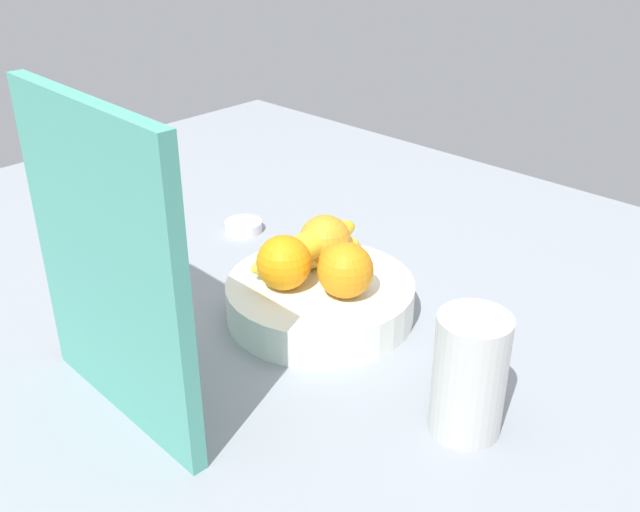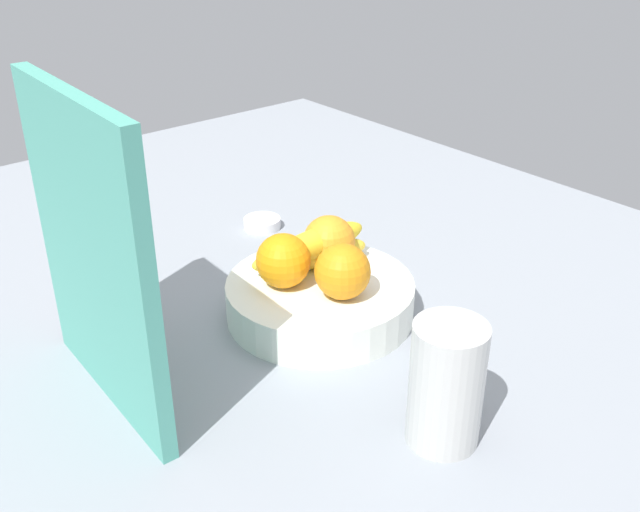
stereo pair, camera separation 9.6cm
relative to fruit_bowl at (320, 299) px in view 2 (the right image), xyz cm
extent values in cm
cube|color=gray|center=(-2.95, 2.95, -4.09)|extent=(180.00, 140.00, 3.00)
cylinder|color=white|center=(0.00, 0.00, 0.00)|extent=(25.56, 25.56, 5.18)
sphere|color=orange|center=(-4.64, 0.13, 6.25)|extent=(7.32, 7.32, 7.32)
sphere|color=orange|center=(3.05, -4.20, 6.25)|extent=(7.32, 7.32, 7.32)
sphere|color=orange|center=(2.59, 4.15, 6.25)|extent=(7.32, 7.32, 7.32)
ellipsoid|color=yellow|center=(4.02, -1.57, 4.59)|extent=(8.77, 17.43, 4.00)
ellipsoid|color=yellow|center=(2.97, -1.64, 6.79)|extent=(4.05, 17.01, 4.00)
cube|color=teal|center=(2.10, 29.52, 15.41)|extent=(28.05, 2.91, 36.00)
cylinder|color=beige|center=(-27.43, 5.93, 4.52)|extent=(7.85, 7.85, 14.23)
cylinder|color=silver|center=(27.91, -10.44, -1.71)|extent=(6.33, 6.33, 1.76)
camera|label=1|loc=(-59.45, 62.39, 51.55)|focal=41.31mm
camera|label=2|loc=(-66.04, 55.37, 51.55)|focal=41.31mm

